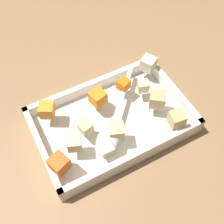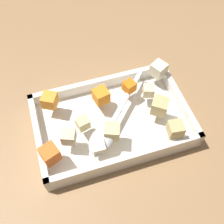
{
  "view_description": "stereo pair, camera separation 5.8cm",
  "coord_description": "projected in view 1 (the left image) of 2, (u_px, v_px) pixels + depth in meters",
  "views": [
    {
      "loc": [
        0.16,
        0.29,
        0.54
      ],
      "look_at": [
        0.01,
        0.01,
        0.06
      ],
      "focal_mm": 44.36,
      "sensor_mm": 36.0,
      "label": 1
    },
    {
      "loc": [
        0.11,
        0.31,
        0.54
      ],
      "look_at": [
        0.01,
        0.01,
        0.06
      ],
      "focal_mm": 44.36,
      "sensor_mm": 36.0,
      "label": 2
    }
  ],
  "objects": [
    {
      "name": "potato_chunk_mid_left",
      "position": [
        74.0,
        143.0,
        0.54
      ],
      "size": [
        0.03,
        0.03,
        0.03
      ],
      "primitive_type": "cube",
      "rotation": [
        0.0,
        0.0,
        4.35
      ],
      "color": "beige",
      "rests_on": "baking_dish"
    },
    {
      "name": "baking_dish",
      "position": [
        112.0,
        122.0,
        0.62
      ],
      "size": [
        0.33,
        0.22,
        0.05
      ],
      "color": "white",
      "rests_on": "ground_plane"
    },
    {
      "name": "carrot_chunk_corner_se",
      "position": [
        47.0,
        110.0,
        0.58
      ],
      "size": [
        0.04,
        0.04,
        0.03
      ],
      "primitive_type": "cube",
      "rotation": [
        0.0,
        0.0,
        1.07
      ],
      "color": "orange",
      "rests_on": "baking_dish"
    },
    {
      "name": "potato_chunk_near_right",
      "position": [
        117.0,
        131.0,
        0.55
      ],
      "size": [
        0.04,
        0.04,
        0.03
      ],
      "primitive_type": "cube",
      "rotation": [
        0.0,
        0.0,
        2.77
      ],
      "color": "#E0CC89",
      "rests_on": "baking_dish"
    },
    {
      "name": "serving_spoon",
      "position": [
        110.0,
        135.0,
        0.55
      ],
      "size": [
        0.18,
        0.19,
        0.02
      ],
      "rotation": [
        0.0,
        0.0,
        3.96
      ],
      "color": "silver",
      "rests_on": "baking_dish"
    },
    {
      "name": "potato_chunk_rim_edge",
      "position": [
        177.0,
        119.0,
        0.57
      ],
      "size": [
        0.03,
        0.03,
        0.03
      ],
      "primitive_type": "cube",
      "rotation": [
        0.0,
        0.0,
        3.02
      ],
      "color": "tan",
      "rests_on": "baking_dish"
    },
    {
      "name": "ground_plane",
      "position": [
        115.0,
        120.0,
        0.64
      ],
      "size": [
        4.0,
        4.0,
        0.0
      ],
      "primitive_type": "plane",
      "color": "#936D47"
    },
    {
      "name": "potato_chunk_back_center",
      "position": [
        107.0,
        149.0,
        0.53
      ],
      "size": [
        0.03,
        0.03,
        0.02
      ],
      "primitive_type": "cube",
      "rotation": [
        0.0,
        0.0,
        4.68
      ],
      "color": "beige",
      "rests_on": "baking_dish"
    },
    {
      "name": "potato_chunk_under_handle",
      "position": [
        86.0,
        127.0,
        0.56
      ],
      "size": [
        0.03,
        0.03,
        0.02
      ],
      "primitive_type": "cube",
      "rotation": [
        0.0,
        0.0,
        0.23
      ],
      "color": "#E0CC89",
      "rests_on": "baking_dish"
    },
    {
      "name": "carrot_chunk_near_left",
      "position": [
        59.0,
        164.0,
        0.51
      ],
      "size": [
        0.04,
        0.04,
        0.03
      ],
      "primitive_type": "cube",
      "rotation": [
        0.0,
        0.0,
        5.07
      ],
      "color": "orange",
      "rests_on": "baking_dish"
    },
    {
      "name": "potato_chunk_far_right",
      "position": [
        148.0,
        64.0,
        0.65
      ],
      "size": [
        0.04,
        0.04,
        0.03
      ],
      "primitive_type": "cube",
      "rotation": [
        0.0,
        0.0,
        2.07
      ],
      "color": "beige",
      "rests_on": "baking_dish"
    },
    {
      "name": "carrot_chunk_corner_sw",
      "position": [
        98.0,
        98.0,
        0.6
      ],
      "size": [
        0.04,
        0.04,
        0.03
      ],
      "primitive_type": "cube",
      "rotation": [
        0.0,
        0.0,
        0.22
      ],
      "color": "orange",
      "rests_on": "baking_dish"
    },
    {
      "name": "potato_chunk_heap_top",
      "position": [
        157.0,
        99.0,
        0.59
      ],
      "size": [
        0.05,
        0.05,
        0.03
      ],
      "primitive_type": "cube",
      "rotation": [
        0.0,
        0.0,
        4.08
      ],
      "color": "tan",
      "rests_on": "baking_dish"
    },
    {
      "name": "potato_chunk_mid_right",
      "position": [
        143.0,
        86.0,
        0.62
      ],
      "size": [
        0.03,
        0.03,
        0.02
      ],
      "primitive_type": "cube",
      "rotation": [
        0.0,
        0.0,
        2.8
      ],
      "color": "beige",
      "rests_on": "baking_dish"
    },
    {
      "name": "carrot_chunk_center",
      "position": [
        123.0,
        84.0,
        0.62
      ],
      "size": [
        0.03,
        0.03,
        0.02
      ],
      "primitive_type": "cube",
      "rotation": [
        0.0,
        0.0,
        0.38
      ],
      "color": "orange",
      "rests_on": "baking_dish"
    }
  ]
}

